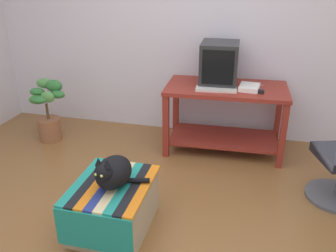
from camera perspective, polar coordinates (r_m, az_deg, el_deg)
ground_plane at (r=2.80m, az=-4.62°, el=-17.42°), size 14.00×14.00×0.00m
back_wall at (r=4.12m, az=4.11°, el=16.33°), size 8.00×0.10×2.60m
desk at (r=3.83m, az=9.00°, el=2.90°), size 1.26×0.71×0.71m
tv_monitor at (r=3.78m, az=8.08°, el=9.67°), size 0.39×0.44×0.43m
keyboard at (r=3.62m, az=7.58°, el=5.77°), size 0.41×0.19×0.02m
book at (r=3.71m, az=12.69°, el=5.97°), size 0.21×0.26×0.04m
ottoman_with_blanket at (r=2.81m, az=-8.65°, el=-12.31°), size 0.55×0.69×0.38m
cat at (r=2.61m, az=-8.69°, el=-7.22°), size 0.39×0.36×0.28m
potted_plant at (r=4.28m, az=-18.43°, el=2.17°), size 0.42×0.33×0.70m
stapler at (r=3.61m, az=14.03°, el=5.34°), size 0.12×0.06×0.04m
pen at (r=3.83m, az=13.84°, el=6.19°), size 0.12×0.08×0.01m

